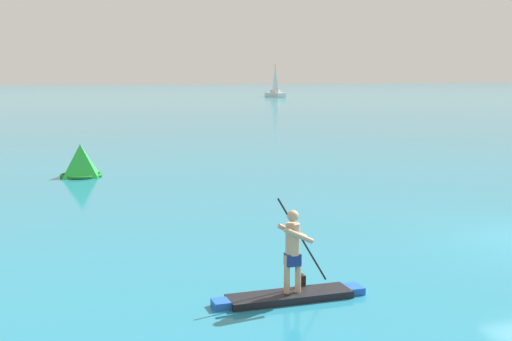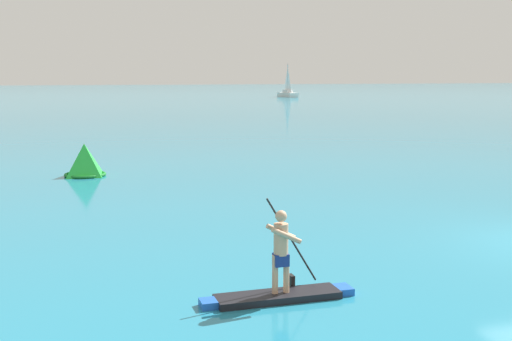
{
  "view_description": "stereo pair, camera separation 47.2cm",
  "coord_description": "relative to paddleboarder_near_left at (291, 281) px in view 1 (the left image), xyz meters",
  "views": [
    {
      "loc": [
        -11.45,
        -12.66,
        4.04
      ],
      "look_at": [
        -5.44,
        7.03,
        0.99
      ],
      "focal_mm": 46.21,
      "sensor_mm": 36.0,
      "label": 1
    },
    {
      "loc": [
        -10.99,
        -12.8,
        4.04
      ],
      "look_at": [
        -5.44,
        7.03,
        0.99
      ],
      "focal_mm": 46.21,
      "sensor_mm": 36.0,
      "label": 2
    }
  ],
  "objects": [
    {
      "name": "race_marker_buoy",
      "position": [
        -3.05,
        15.82,
        0.24
      ],
      "size": [
        1.93,
        1.93,
        1.29
      ],
      "color": "green",
      "rests_on": "ground"
    },
    {
      "name": "sailboat_right_horizon",
      "position": [
        32.24,
        96.6,
        0.39
      ],
      "size": [
        2.18,
        5.48,
        5.61
      ],
      "rotation": [
        0.0,
        0.0,
        1.69
      ],
      "color": "white",
      "rests_on": "ground"
    },
    {
      "name": "paddleboarder_near_left",
      "position": [
        0.0,
        0.0,
        0.0
      ],
      "size": [
        2.85,
        0.84,
        1.81
      ],
      "rotation": [
        0.0,
        0.0,
        0.02
      ],
      "color": "black",
      "rests_on": "ground"
    }
  ]
}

